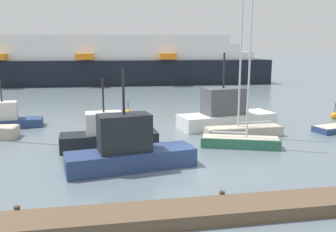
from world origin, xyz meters
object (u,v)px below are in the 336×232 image
object	(u,v)px
fishing_boat_1	(129,149)
fishing_boat_3	(225,113)
channel_buoy_0	(128,112)
channel_buoy_1	(334,115)
fishing_boat_0	(108,136)
cruise_ship	(48,62)
sailboat_1	(244,129)
fishing_boat_2	(6,118)
sailboat_4	(240,140)

from	to	relation	value
fishing_boat_1	fishing_boat_3	xyz separation A→B (m)	(9.15, 9.54, 0.09)
fishing_boat_3	channel_buoy_0	size ratio (longest dim) A/B	6.10
fishing_boat_1	channel_buoy_1	size ratio (longest dim) A/B	4.95
fishing_boat_0	cruise_ship	distance (m)	47.54
sailboat_1	fishing_boat_0	bearing A→B (deg)	7.04
sailboat_1	fishing_boat_1	bearing A→B (deg)	31.28
fishing_boat_2	channel_buoy_1	bearing A→B (deg)	171.37
sailboat_4	fishing_boat_1	xyz separation A→B (m)	(-8.06, -3.17, 0.64)
sailboat_4	fishing_boat_1	size ratio (longest dim) A/B	1.31
fishing_boat_1	fishing_boat_2	bearing A→B (deg)	-62.29
sailboat_4	fishing_boat_2	world-z (taller)	sailboat_4
fishing_boat_1	fishing_boat_3	distance (m)	13.22
sailboat_1	channel_buoy_0	bearing A→B (deg)	-52.53
fishing_boat_0	fishing_boat_2	bearing A→B (deg)	-47.28
fishing_boat_3	channel_buoy_0	world-z (taller)	fishing_boat_3
fishing_boat_0	fishing_boat_2	world-z (taller)	fishing_boat_0
fishing_boat_0	channel_buoy_1	bearing A→B (deg)	-166.83
fishing_boat_3	channel_buoy_1	xyz separation A→B (m)	(11.82, 1.66, -0.91)
fishing_boat_3	sailboat_4	bearing A→B (deg)	69.71
sailboat_1	channel_buoy_0	size ratio (longest dim) A/B	8.45
fishing_boat_2	fishing_boat_1	bearing A→B (deg)	121.98
fishing_boat_2	channel_buoy_0	bearing A→B (deg)	-167.26
fishing_boat_1	fishing_boat_2	xyz separation A→B (m)	(-9.87, 12.85, -0.34)
sailboat_4	fishing_boat_3	size ratio (longest dim) A/B	1.13
cruise_ship	channel_buoy_1	bearing A→B (deg)	-48.18
sailboat_1	sailboat_4	distance (m)	3.26
channel_buoy_0	fishing_boat_1	bearing A→B (deg)	-93.85
sailboat_1	channel_buoy_0	world-z (taller)	sailboat_1
fishing_boat_3	channel_buoy_0	bearing A→B (deg)	-51.40
sailboat_4	fishing_boat_0	xyz separation A→B (m)	(-9.19, 1.35, 0.40)
fishing_boat_0	channel_buoy_1	distance (m)	23.10
fishing_boat_1	sailboat_1	bearing A→B (deg)	-157.12
sailboat_1	channel_buoy_1	world-z (taller)	sailboat_1
fishing_boat_2	fishing_boat_3	size ratio (longest dim) A/B	0.68
sailboat_4	fishing_boat_2	xyz separation A→B (m)	(-17.94, 9.68, 0.30)
channel_buoy_0	cruise_ship	xyz separation A→B (m)	(-12.51, 34.33, 3.81)
fishing_boat_3	fishing_boat_0	bearing A→B (deg)	15.45
cruise_ship	channel_buoy_0	bearing A→B (deg)	-67.42
fishing_boat_1	fishing_boat_3	size ratio (longest dim) A/B	0.86
fishing_boat_1	channel_buoy_0	size ratio (longest dim) A/B	5.27
sailboat_4	channel_buoy_0	distance (m)	15.02
sailboat_1	fishing_boat_1	xyz separation A→B (m)	(-9.49, -6.09, 0.53)
channel_buoy_0	channel_buoy_1	xyz separation A→B (m)	(19.86, -5.28, 0.00)
fishing_boat_0	fishing_boat_3	distance (m)	11.45
cruise_ship	sailboat_4	bearing A→B (deg)	-65.22
fishing_boat_1	fishing_boat_3	bearing A→B (deg)	-143.64
fishing_boat_2	channel_buoy_1	size ratio (longest dim) A/B	3.87
sailboat_4	fishing_boat_2	distance (m)	20.39
channel_buoy_0	channel_buoy_1	distance (m)	20.55
sailboat_4	fishing_boat_3	bearing A→B (deg)	99.03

